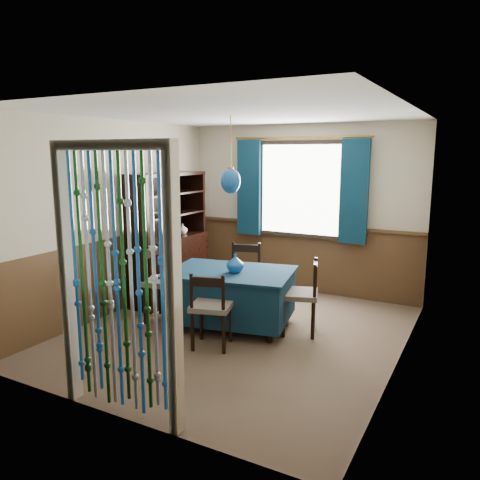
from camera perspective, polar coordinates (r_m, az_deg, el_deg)
The scene contains 22 objects.
floor at distance 5.59m, azimuth -0.36°, elevation -11.27°, with size 4.00×4.00×0.00m, color brown.
ceiling at distance 5.21m, azimuth -0.39°, elevation 15.18°, with size 4.00×4.00×0.00m, color silver.
wall_back at distance 7.06m, azimuth 7.44°, elevation 3.72°, with size 3.60×3.60×0.00m, color #B9B098.
wall_front at distance 3.66m, azimuth -15.55°, elevation -2.95°, with size 3.60×3.60×0.00m, color #B9B098.
wall_left at distance 6.31m, azimuth -14.88°, elevation 2.65°, with size 4.00×4.00×0.00m, color #B9B098.
wall_right at distance 4.68m, azimuth 19.34°, elevation -0.26°, with size 4.00×4.00×0.00m, color #B9B098.
wainscot_back at distance 7.18m, azimuth 7.25°, elevation -2.24°, with size 3.60×3.60×0.00m, color #49311B.
wainscot_front at distance 3.91m, azimuth -14.84°, elevation -13.65°, with size 3.60×3.60×0.00m, color #49311B.
wainscot_left at distance 6.44m, azimuth -14.47°, elevation -3.98°, with size 4.00×4.00×0.00m, color #49311B.
wainscot_right at distance 4.88m, azimuth 18.62°, elevation -8.94°, with size 4.00×4.00×0.00m, color #49311B.
window at distance 6.99m, azimuth 7.35°, elevation 6.12°, with size 1.32×0.12×1.42m, color black.
doorway at distance 3.76m, azimuth -14.77°, elevation -5.73°, with size 1.16×0.12×2.18m, color silver, non-canonical shape.
dining_table at distance 5.67m, azimuth -1.10°, elevation -6.59°, with size 1.62×1.27×0.70m.
chair_near at distance 5.07m, azimuth -3.56°, elevation -8.19°, with size 0.52×0.50×0.85m.
chair_far at distance 6.27m, azimuth 0.47°, elevation -4.30°, with size 0.54×0.52×0.89m.
chair_left at distance 5.93m, azimuth -9.39°, elevation -5.04°, with size 0.52×0.54×0.94m.
chair_right at distance 5.51m, azimuth 7.57°, elevation -6.61°, with size 0.52×0.54×0.87m.
sideboard at distance 6.80m, azimuth -8.87°, elevation -1.94°, with size 0.49×1.39×1.81m.
pendant_lamp at distance 5.43m, azimuth -1.15°, elevation 7.25°, with size 0.23×0.23×0.88m.
vase_table at distance 5.50m, azimuth -0.60°, elevation -2.95°, with size 0.19×0.19×0.20m, color navy.
bowl_shelf at distance 6.46m, azimuth -9.95°, elevation 3.13°, with size 0.21×0.21×0.05m, color beige.
vase_sideboard at distance 6.94m, azimuth -7.02°, elevation 1.43°, with size 0.16×0.16×0.17m, color beige.
Camera 1 is at (2.49, -4.56, 2.08)m, focal length 35.00 mm.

